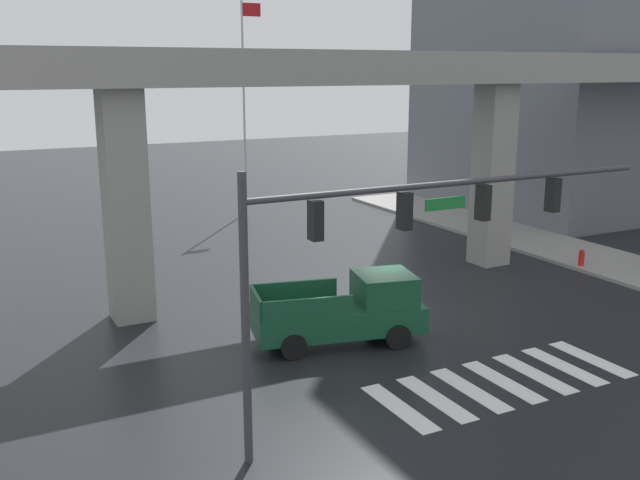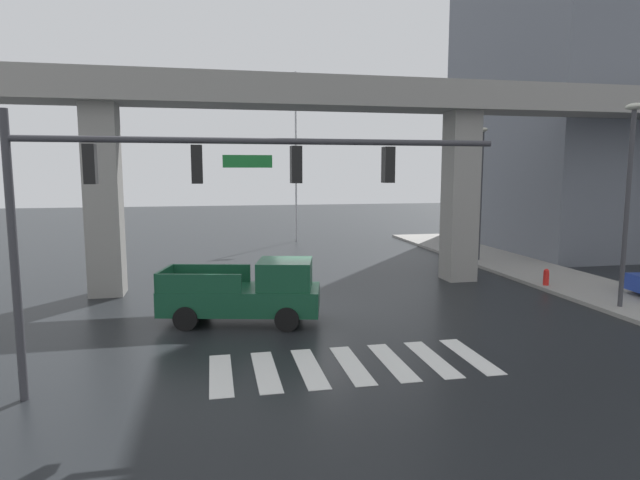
{
  "view_description": "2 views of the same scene",
  "coord_description": "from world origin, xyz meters",
  "px_view_note": "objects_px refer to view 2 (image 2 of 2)",
  "views": [
    {
      "loc": [
        -12.49,
        -18.93,
        8.14
      ],
      "look_at": [
        -0.45,
        4.27,
        1.87
      ],
      "focal_mm": 40.32,
      "sensor_mm": 36.0,
      "label": 1
    },
    {
      "loc": [
        -3.41,
        -18.1,
        4.93
      ],
      "look_at": [
        0.9,
        2.99,
        2.14
      ],
      "focal_mm": 29.81,
      "sensor_mm": 36.0,
      "label": 2
    }
  ],
  "objects_px": {
    "pickup_truck": "(250,293)",
    "street_lamp_near_corner": "(629,182)",
    "flagpole": "(297,146)",
    "street_lamp_mid_block": "(481,178)",
    "fire_hydrant": "(546,279)",
    "traffic_signal_mast": "(191,183)"
  },
  "relations": [
    {
      "from": "flagpole",
      "to": "street_lamp_near_corner",
      "type": "bearing_deg",
      "value": -68.79
    },
    {
      "from": "street_lamp_near_corner",
      "to": "flagpole",
      "type": "height_order",
      "value": "flagpole"
    },
    {
      "from": "street_lamp_mid_block",
      "to": "street_lamp_near_corner",
      "type": "bearing_deg",
      "value": -90.0
    },
    {
      "from": "pickup_truck",
      "to": "traffic_signal_mast",
      "type": "height_order",
      "value": "traffic_signal_mast"
    },
    {
      "from": "pickup_truck",
      "to": "traffic_signal_mast",
      "type": "xyz_separation_m",
      "value": [
        -1.6,
        -4.99,
        3.68
      ]
    },
    {
      "from": "traffic_signal_mast",
      "to": "street_lamp_near_corner",
      "type": "height_order",
      "value": "street_lamp_near_corner"
    },
    {
      "from": "fire_hydrant",
      "to": "flagpole",
      "type": "relative_size",
      "value": 0.07
    },
    {
      "from": "pickup_truck",
      "to": "street_lamp_near_corner",
      "type": "distance_m",
      "value": 13.56
    },
    {
      "from": "pickup_truck",
      "to": "flagpole",
      "type": "relative_size",
      "value": 0.46
    },
    {
      "from": "street_lamp_near_corner",
      "to": "street_lamp_mid_block",
      "type": "relative_size",
      "value": 1.0
    },
    {
      "from": "street_lamp_near_corner",
      "to": "fire_hydrant",
      "type": "distance_m",
      "value": 5.57
    },
    {
      "from": "fire_hydrant",
      "to": "street_lamp_near_corner",
      "type": "bearing_deg",
      "value": -83.87
    },
    {
      "from": "street_lamp_mid_block",
      "to": "fire_hydrant",
      "type": "relative_size",
      "value": 8.52
    },
    {
      "from": "traffic_signal_mast",
      "to": "street_lamp_mid_block",
      "type": "distance_m",
      "value": 20.42
    },
    {
      "from": "traffic_signal_mast",
      "to": "flagpole",
      "type": "height_order",
      "value": "flagpole"
    },
    {
      "from": "traffic_signal_mast",
      "to": "fire_hydrant",
      "type": "relative_size",
      "value": 12.81
    },
    {
      "from": "street_lamp_near_corner",
      "to": "pickup_truck",
      "type": "bearing_deg",
      "value": 175.19
    },
    {
      "from": "pickup_truck",
      "to": "traffic_signal_mast",
      "type": "bearing_deg",
      "value": -107.75
    },
    {
      "from": "street_lamp_near_corner",
      "to": "flagpole",
      "type": "bearing_deg",
      "value": 111.21
    },
    {
      "from": "traffic_signal_mast",
      "to": "street_lamp_near_corner",
      "type": "relative_size",
      "value": 1.5
    },
    {
      "from": "pickup_truck",
      "to": "fire_hydrant",
      "type": "xyz_separation_m",
      "value": [
        12.63,
        2.63,
        -0.56
      ]
    },
    {
      "from": "pickup_truck",
      "to": "flagpole",
      "type": "bearing_deg",
      "value": 76.59
    }
  ]
}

